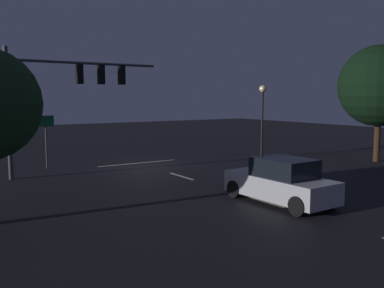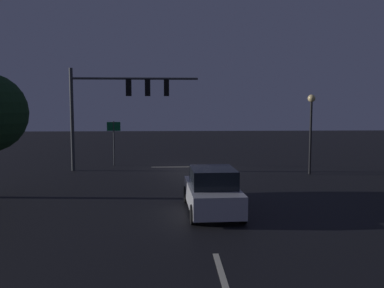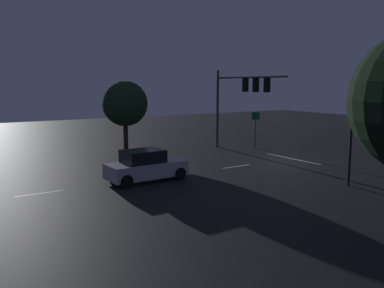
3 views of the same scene
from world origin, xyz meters
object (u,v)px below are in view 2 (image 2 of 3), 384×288
(route_sign, at_px, (114,134))
(traffic_signal_assembly, at_px, (119,97))
(car_approaching, at_px, (212,191))
(street_lamp_left_kerb, at_px, (311,118))

(route_sign, bearing_deg, traffic_signal_assembly, 107.07)
(traffic_signal_assembly, distance_m, car_approaching, 11.99)
(traffic_signal_assembly, xyz_separation_m, route_sign, (0.67, -2.18, -2.38))
(traffic_signal_assembly, xyz_separation_m, car_approaching, (-4.74, 10.36, -3.73))
(car_approaching, height_order, route_sign, route_sign)
(traffic_signal_assembly, relative_size, car_approaching, 1.78)
(traffic_signal_assembly, height_order, car_approaching, traffic_signal_assembly)
(street_lamp_left_kerb, bearing_deg, route_sign, -19.37)
(street_lamp_left_kerb, bearing_deg, traffic_signal_assembly, -10.21)
(traffic_signal_assembly, height_order, route_sign, traffic_signal_assembly)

